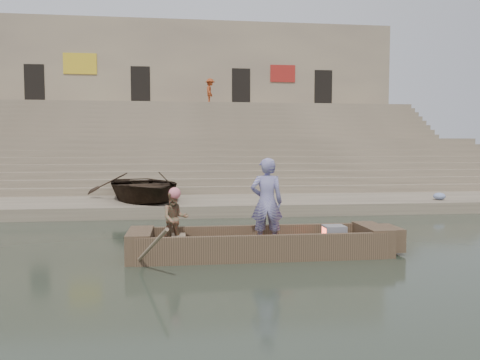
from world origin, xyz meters
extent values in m
plane|color=#252F23|center=(0.00, 0.00, 0.00)|extent=(120.00, 120.00, 0.00)
cube|color=gray|center=(0.00, 8.00, 0.20)|extent=(32.00, 4.00, 0.40)
cube|color=gray|center=(0.00, 15.50, 1.40)|extent=(32.00, 3.00, 2.80)
cube|color=gray|center=(0.00, 22.50, 2.60)|extent=(32.00, 3.00, 5.20)
cube|color=gray|center=(0.00, 10.25, 0.35)|extent=(32.00, 0.50, 0.70)
cube|color=gray|center=(0.00, 10.75, 0.50)|extent=(32.00, 0.50, 1.00)
cube|color=gray|center=(0.00, 11.25, 0.65)|extent=(32.00, 0.50, 1.30)
cube|color=gray|center=(0.00, 11.75, 0.80)|extent=(32.00, 0.50, 1.60)
cube|color=gray|center=(0.00, 12.25, 0.95)|extent=(32.00, 0.50, 1.90)
cube|color=gray|center=(0.00, 12.75, 1.10)|extent=(32.00, 0.50, 2.20)
cube|color=gray|center=(0.00, 13.25, 1.25)|extent=(32.00, 0.50, 2.50)
cube|color=gray|center=(0.00, 13.75, 1.40)|extent=(32.00, 0.50, 2.80)
cube|color=gray|center=(0.00, 17.25, 1.55)|extent=(32.00, 0.50, 3.10)
cube|color=gray|center=(0.00, 17.75, 1.70)|extent=(32.00, 0.50, 3.40)
cube|color=gray|center=(0.00, 18.25, 1.85)|extent=(32.00, 0.50, 3.70)
cube|color=gray|center=(0.00, 18.75, 2.00)|extent=(32.00, 0.50, 4.00)
cube|color=gray|center=(0.00, 19.25, 2.15)|extent=(32.00, 0.50, 4.30)
cube|color=gray|center=(0.00, 19.75, 2.30)|extent=(32.00, 0.50, 4.60)
cube|color=gray|center=(0.00, 20.25, 2.45)|extent=(32.00, 0.50, 4.90)
cube|color=gray|center=(0.00, 20.75, 2.60)|extent=(32.00, 0.50, 5.20)
cube|color=tan|center=(0.00, 26.50, 5.60)|extent=(32.00, 5.00, 11.20)
cube|color=black|center=(-9.00, 24.05, 6.60)|extent=(1.30, 0.18, 2.60)
cube|color=black|center=(-2.00, 24.05, 6.60)|extent=(1.30, 0.18, 2.60)
cube|color=black|center=(5.00, 24.05, 6.60)|extent=(1.30, 0.18, 2.60)
cube|color=black|center=(11.00, 24.05, 6.60)|extent=(1.30, 0.18, 2.60)
cube|color=gold|center=(-6.00, 23.98, 8.00)|extent=(2.20, 0.10, 1.40)
cube|color=maroon|center=(8.00, 23.98, 7.60)|extent=(1.80, 0.10, 1.20)
cube|color=brown|center=(2.45, 0.58, 0.11)|extent=(5.00, 1.30, 0.22)
cube|color=brown|center=(2.45, -0.04, 0.28)|extent=(5.20, 0.12, 0.56)
cube|color=brown|center=(2.45, 1.20, 0.28)|extent=(5.20, 0.12, 0.56)
cube|color=brown|center=(-0.10, 0.58, 0.30)|extent=(0.50, 1.30, 0.60)
cube|color=brown|center=(5.00, 0.58, 0.30)|extent=(0.50, 1.30, 0.60)
cube|color=brown|center=(5.40, 0.58, 0.32)|extent=(0.35, 0.90, 0.50)
cube|color=#937A5B|center=(0.70, 0.58, 0.40)|extent=(0.30, 1.20, 0.08)
cylinder|color=#937A5B|center=(0.05, -0.32, 0.30)|extent=(1.03, 2.10, 1.36)
sphere|color=#EA7381|center=(0.63, 0.72, 1.36)|extent=(0.26, 0.26, 0.26)
imported|color=navy|center=(2.59, 0.52, 1.17)|extent=(0.73, 0.52, 1.90)
imported|color=#297C4D|center=(0.63, 0.72, 0.82)|extent=(0.66, 0.55, 1.20)
cube|color=gray|center=(4.12, 0.58, 0.42)|extent=(0.46, 0.42, 0.40)
cube|color=#E5593F|center=(3.91, 0.58, 0.42)|extent=(0.04, 0.34, 0.32)
imported|color=#2D2116|center=(-0.64, 8.14, 0.92)|extent=(4.88, 5.83, 1.04)
imported|color=#9D3D1A|center=(2.70, 22.19, 6.05)|extent=(0.81, 1.19, 1.70)
ellipsoid|color=#3F5999|center=(10.25, 6.91, 0.53)|extent=(0.44, 0.44, 0.26)
camera|label=1|loc=(0.79, -9.34, 2.35)|focal=35.15mm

